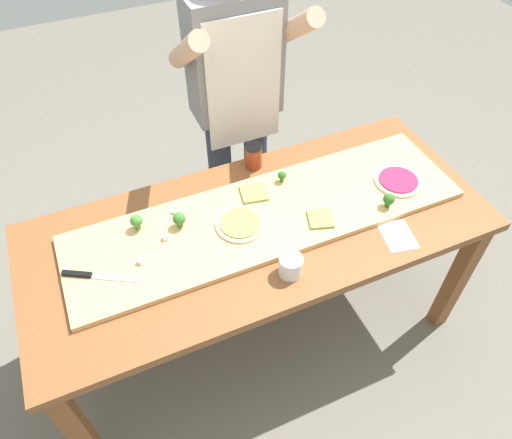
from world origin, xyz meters
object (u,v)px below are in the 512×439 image
(pizza_whole_beet_magenta, at_px, (398,181))
(flour_cup, at_px, (291,267))
(prep_table, at_px, (259,240))
(broccoli_floret_center_right, at_px, (282,176))
(cheese_crumble_a, at_px, (165,237))
(broccoli_floret_back_mid, at_px, (389,200))
(pizza_whole_pesto_green, at_px, (240,224))
(chefs_knife, at_px, (89,275))
(pizza_slice_center, at_px, (321,219))
(pizza_slice_near_left, at_px, (254,193))
(cheese_crumble_c, at_px, (140,261))
(cook_center, at_px, (236,92))
(broccoli_floret_back_left, at_px, (179,219))
(cheese_crumble_b, at_px, (173,212))
(sauce_jar, at_px, (254,156))
(broccoli_floret_center_left, at_px, (136,221))
(recipe_note, at_px, (398,236))

(pizza_whole_beet_magenta, height_order, flour_cup, flour_cup)
(prep_table, xyz_separation_m, broccoli_floret_center_right, (0.18, 0.17, 0.15))
(flour_cup, bearing_deg, cheese_crumble_a, 139.77)
(broccoli_floret_back_mid, bearing_deg, broccoli_floret_center_right, 137.22)
(pizza_whole_pesto_green, bearing_deg, pizza_whole_beet_magenta, -3.30)
(chefs_knife, bearing_deg, cheese_crumble_a, 11.29)
(chefs_knife, distance_m, pizza_slice_center, 0.90)
(broccoli_floret_back_mid, xyz_separation_m, flour_cup, (-0.50, -0.13, -0.03))
(pizza_slice_near_left, bearing_deg, cheese_crumble_c, -162.53)
(cheese_crumble_c, bearing_deg, prep_table, 2.15)
(pizza_whole_pesto_green, xyz_separation_m, cook_center, (0.23, 0.61, 0.18))
(prep_table, xyz_separation_m, cook_center, (0.16, 0.61, 0.31))
(broccoli_floret_back_left, relative_size, flour_cup, 0.79)
(cheese_crumble_b, distance_m, cook_center, 0.66)
(cheese_crumble_a, xyz_separation_m, sauce_jar, (0.49, 0.28, 0.02))
(flour_cup, bearing_deg, cook_center, 80.53)
(pizza_whole_pesto_green, height_order, sauce_jar, sauce_jar)
(pizza_slice_center, bearing_deg, pizza_whole_beet_magenta, 8.63)
(broccoli_floret_center_left, bearing_deg, pizza_whole_pesto_green, -20.88)
(pizza_whole_pesto_green, relative_size, sauce_jar, 1.69)
(pizza_slice_center, bearing_deg, recipe_note, -35.06)
(recipe_note, bearing_deg, pizza_slice_center, 144.94)
(pizza_whole_pesto_green, height_order, cheese_crumble_a, cheese_crumble_a)
(pizza_slice_near_left, relative_size, broccoli_floret_center_right, 2.00)
(chefs_knife, bearing_deg, pizza_whole_pesto_green, 1.27)
(prep_table, bearing_deg, cheese_crumble_b, 149.51)
(broccoli_floret_back_mid, distance_m, cheese_crumble_b, 0.87)
(broccoli_floret_back_left, bearing_deg, pizza_slice_near_left, 8.46)
(pizza_whole_beet_magenta, height_order, pizza_slice_near_left, pizza_whole_beet_magenta)
(broccoli_floret_back_mid, bearing_deg, flour_cup, -165.82)
(chefs_knife, distance_m, cheese_crumble_b, 0.41)
(pizza_whole_pesto_green, bearing_deg, cook_center, 69.05)
(pizza_slice_near_left, height_order, broccoli_floret_center_right, broccoli_floret_center_right)
(cook_center, bearing_deg, cheese_crumble_a, -133.15)
(pizza_whole_pesto_green, relative_size, recipe_note, 1.29)
(cheese_crumble_c, distance_m, recipe_note, 1.00)
(prep_table, bearing_deg, cheese_crumble_a, 171.35)
(chefs_knife, relative_size, flour_cup, 2.90)
(flour_cup, distance_m, recipe_note, 0.47)
(pizza_whole_beet_magenta, relative_size, pizza_whole_pesto_green, 1.02)
(pizza_slice_near_left, bearing_deg, broccoli_floret_center_left, 179.50)
(cheese_crumble_b, relative_size, recipe_note, 0.09)
(prep_table, height_order, broccoli_floret_back_left, broccoli_floret_back_left)
(chefs_knife, bearing_deg, cook_center, 36.87)
(pizza_slice_near_left, distance_m, cheese_crumble_b, 0.34)
(prep_table, bearing_deg, broccoli_floret_center_left, 161.38)
(pizza_whole_beet_magenta, bearing_deg, broccoli_floret_center_right, 155.95)
(cook_center, bearing_deg, pizza_whole_pesto_green, -110.95)
(broccoli_floret_center_left, height_order, cheese_crumble_b, broccoli_floret_center_left)
(cheese_crumble_a, relative_size, recipe_note, 0.13)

